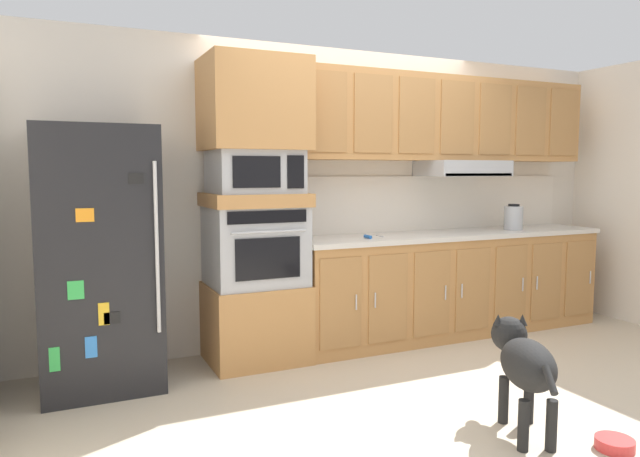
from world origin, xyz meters
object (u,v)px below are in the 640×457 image
electric_kettle (513,218)px  dog (523,361)px  refrigerator (98,259)px  built_in_oven (255,245)px  dog_food_bowl (615,444)px  microwave (254,172)px  screwdriver (369,237)px

electric_kettle → dog: electric_kettle is taller
refrigerator → built_in_oven: (1.13, 0.07, 0.02)m
electric_kettle → dog_food_bowl: electric_kettle is taller
microwave → electric_kettle: microwave is taller
microwave → dog: microwave is taller
refrigerator → electric_kettle: size_ratio=7.33×
screwdriver → dog_food_bowl: bearing=-81.3°
dog_food_bowl → dog: bearing=126.3°
electric_kettle → refrigerator: bearing=-179.7°
refrigerator → dog_food_bowl: refrigerator is taller
electric_kettle → screwdriver: bearing=-178.2°
electric_kettle → built_in_oven: bearing=178.9°
screwdriver → electric_kettle: 1.58m
electric_kettle → dog_food_bowl: 2.67m
microwave → dog_food_bowl: bearing=-60.0°
built_in_oven → dog: size_ratio=0.84×
built_in_oven → microwave: size_ratio=1.09×
refrigerator → dog: size_ratio=2.11×
electric_kettle → dog: size_ratio=0.29×
built_in_oven → microwave: 0.56m
microwave → dog: (0.98, -1.80, -1.05)m
refrigerator → screwdriver: 2.07m
refrigerator → dog: bearing=-39.4°
dog_food_bowl → built_in_oven: bearing=120.0°
microwave → screwdriver: 1.08m
built_in_oven → screwdriver: built_in_oven is taller
dog → dog_food_bowl: (0.28, -0.38, -0.37)m
microwave → electric_kettle: bearing=-1.1°
screwdriver → electric_kettle: (1.57, 0.05, 0.10)m
built_in_oven → screwdriver: 0.94m
dog_food_bowl → refrigerator: bearing=138.5°
built_in_oven → electric_kettle: bearing=-1.1°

